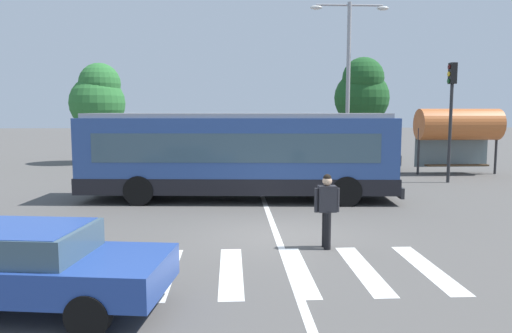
% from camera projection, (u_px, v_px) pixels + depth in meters
% --- Properties ---
extents(ground_plane, '(160.00, 160.00, 0.00)m').
position_uv_depth(ground_plane, '(280.00, 236.00, 12.42)').
color(ground_plane, '#514F4C').
extents(city_transit_bus, '(11.15, 3.33, 3.06)m').
position_uv_depth(city_transit_bus, '(238.00, 155.00, 17.31)').
color(city_transit_bus, black).
rests_on(city_transit_bus, ground_plane).
extents(pedestrian_crossing_street, '(0.58, 0.36, 1.72)m').
position_uv_depth(pedestrian_crossing_street, '(327.00, 207.00, 11.17)').
color(pedestrian_crossing_street, black).
rests_on(pedestrian_crossing_street, ground_plane).
extents(foreground_sedan, '(4.71, 2.42, 1.35)m').
position_uv_depth(foreground_sedan, '(22.00, 263.00, 7.66)').
color(foreground_sedan, black).
rests_on(foreground_sedan, ground_plane).
extents(parked_car_silver, '(1.92, 4.53, 1.35)m').
position_uv_depth(parked_car_silver, '(171.00, 156.00, 25.71)').
color(parked_car_silver, black).
rests_on(parked_car_silver, ground_plane).
extents(parked_car_white, '(1.91, 4.52, 1.35)m').
position_uv_depth(parked_car_white, '(219.00, 156.00, 25.96)').
color(parked_car_white, black).
rests_on(parked_car_white, ground_plane).
extents(parked_car_teal, '(1.97, 4.55, 1.35)m').
position_uv_depth(parked_car_teal, '(273.00, 155.00, 26.36)').
color(parked_car_teal, black).
rests_on(parked_car_teal, ground_plane).
extents(parked_car_red, '(1.92, 4.52, 1.35)m').
position_uv_depth(parked_car_red, '(319.00, 155.00, 26.50)').
color(parked_car_red, black).
rests_on(parked_car_red, ground_plane).
extents(parked_car_charcoal, '(1.96, 4.54, 1.35)m').
position_uv_depth(parked_car_charcoal, '(372.00, 154.00, 26.90)').
color(parked_car_charcoal, black).
rests_on(parked_car_charcoal, ground_plane).
extents(traffic_light_far_corner, '(0.33, 0.32, 5.20)m').
position_uv_depth(traffic_light_far_corner, '(451.00, 104.00, 21.26)').
color(traffic_light_far_corner, '#28282B').
rests_on(traffic_light_far_corner, ground_plane).
extents(bus_stop_shelter, '(4.06, 1.54, 3.25)m').
position_uv_depth(bus_stop_shelter, '(458.00, 126.00, 24.23)').
color(bus_stop_shelter, '#28282B').
rests_on(bus_stop_shelter, ground_plane).
extents(twin_arm_street_lamp, '(3.88, 0.32, 8.41)m').
position_uv_depth(twin_arm_street_lamp, '(348.00, 69.00, 24.21)').
color(twin_arm_street_lamp, '#939399').
rests_on(twin_arm_street_lamp, ground_plane).
extents(background_tree_left, '(3.26, 3.26, 5.97)m').
position_uv_depth(background_tree_left, '(98.00, 98.00, 29.20)').
color(background_tree_left, brown).
rests_on(background_tree_left, ground_plane).
extents(background_tree_right, '(3.52, 3.52, 6.54)m').
position_uv_depth(background_tree_right, '(362.00, 92.00, 31.50)').
color(background_tree_right, brown).
rests_on(background_tree_right, ground_plane).
extents(crosswalk_painted_stripes, '(5.69, 3.09, 0.01)m').
position_uv_depth(crosswalk_painted_stripes, '(297.00, 270.00, 9.70)').
color(crosswalk_painted_stripes, silver).
rests_on(crosswalk_painted_stripes, ground_plane).
extents(lane_center_line, '(0.16, 24.00, 0.01)m').
position_uv_depth(lane_center_line, '(270.00, 218.00, 14.40)').
color(lane_center_line, silver).
rests_on(lane_center_line, ground_plane).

